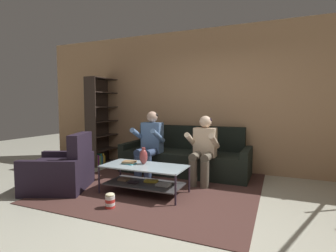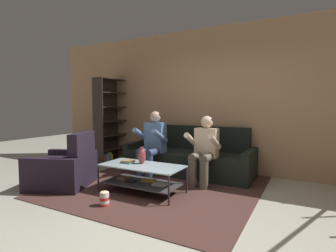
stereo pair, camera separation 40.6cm
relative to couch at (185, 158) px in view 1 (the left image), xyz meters
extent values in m
plane|color=#B9B8A3|center=(0.47, -1.95, -0.30)|extent=(16.80, 16.80, 0.00)
cube|color=tan|center=(0.47, 0.51, 1.15)|extent=(8.40, 0.12, 2.90)
cube|color=black|center=(0.00, -0.06, -0.08)|extent=(2.24, 0.87, 0.44)
cube|color=black|center=(0.00, 0.29, 0.38)|extent=(2.24, 0.18, 0.48)
cube|color=black|center=(-1.18, -0.06, -0.02)|extent=(0.13, 0.87, 0.56)
cube|color=black|center=(1.18, -0.06, -0.02)|extent=(0.13, 0.87, 0.56)
cylinder|color=#344566|center=(-0.62, -0.80, -0.08)|extent=(0.14, 0.14, 0.44)
cylinder|color=#344566|center=(-0.42, -0.80, -0.08)|extent=(0.14, 0.14, 0.44)
cylinder|color=#344566|center=(-0.62, -0.62, 0.18)|extent=(0.14, 0.42, 0.14)
cylinder|color=#344566|center=(-0.42, -0.62, 0.18)|extent=(0.14, 0.42, 0.14)
cube|color=#597AA8|center=(-0.52, -0.41, 0.43)|extent=(0.38, 0.22, 0.57)
cylinder|color=#597AA8|center=(-0.72, -0.59, 0.48)|extent=(0.09, 0.49, 0.31)
cylinder|color=#597AA8|center=(-0.31, -0.59, 0.48)|extent=(0.09, 0.49, 0.31)
sphere|color=tan|center=(-0.52, -0.41, 0.82)|extent=(0.21, 0.21, 0.21)
ellipsoid|color=black|center=(-0.52, -0.39, 0.85)|extent=(0.21, 0.21, 0.13)
cylinder|color=#625A4A|center=(0.42, -0.80, -0.08)|extent=(0.14, 0.14, 0.44)
cylinder|color=#625A4A|center=(0.62, -0.80, -0.08)|extent=(0.14, 0.14, 0.44)
cylinder|color=#625A4A|center=(0.42, -0.62, 0.18)|extent=(0.14, 0.42, 0.14)
cylinder|color=#625A4A|center=(0.62, -0.62, 0.18)|extent=(0.14, 0.42, 0.14)
cube|color=beige|center=(0.52, -0.41, 0.39)|extent=(0.38, 0.22, 0.51)
cylinder|color=beige|center=(0.31, -0.59, 0.44)|extent=(0.09, 0.49, 0.31)
cylinder|color=beige|center=(0.72, -0.59, 0.44)|extent=(0.09, 0.49, 0.31)
sphere|color=beige|center=(0.52, -0.41, 0.75)|extent=(0.21, 0.21, 0.21)
ellipsoid|color=black|center=(0.52, -0.39, 0.78)|extent=(0.21, 0.21, 0.13)
cube|color=#A8BFC8|center=(-0.16, -1.40, 0.12)|extent=(1.27, 0.60, 0.02)
cube|color=#403E3E|center=(-0.16, -1.40, -0.15)|extent=(1.17, 0.55, 0.02)
cylinder|color=#322635|center=(-0.78, -1.69, -0.09)|extent=(0.03, 0.03, 0.43)
cylinder|color=#322635|center=(0.46, -1.69, -0.09)|extent=(0.03, 0.03, 0.43)
cylinder|color=#322635|center=(-0.78, -1.11, -0.09)|extent=(0.03, 0.03, 0.43)
cylinder|color=#322635|center=(0.46, -1.11, -0.09)|extent=(0.03, 0.03, 0.43)
cube|color=#997556|center=(-0.53, -1.39, -0.13)|extent=(0.16, 0.16, 0.03)
cube|color=#2C222B|center=(-0.32, -1.46, -0.13)|extent=(0.15, 0.13, 0.02)
cube|color=gold|center=(-0.09, -1.32, -0.13)|extent=(0.23, 0.15, 0.03)
cube|color=silver|center=(0.15, -1.40, -0.13)|extent=(0.20, 0.15, 0.03)
cube|color=#482C27|center=(-0.08, -0.83, -0.30)|extent=(3.12, 3.34, 0.01)
cube|color=#6F5458|center=(-0.08, -0.83, -0.30)|extent=(1.72, 1.84, 0.00)
ellipsoid|color=brown|center=(-0.22, -1.31, 0.24)|extent=(0.12, 0.12, 0.23)
cylinder|color=brown|center=(-0.22, -1.31, 0.36)|extent=(0.06, 0.06, 0.05)
cube|color=teal|center=(-0.43, -1.40, 0.14)|extent=(0.23, 0.16, 0.02)
cube|color=#99724A|center=(-0.43, -1.38, 0.16)|extent=(0.20, 0.17, 0.03)
cube|color=#312620|center=(-2.02, -0.36, 0.67)|extent=(0.30, 0.03, 1.95)
cube|color=#312620|center=(-2.00, 0.72, 0.67)|extent=(0.30, 0.03, 1.95)
cube|color=#312620|center=(-2.15, 0.19, 0.67)|extent=(0.04, 1.10, 1.95)
cube|color=#312620|center=(-2.01, 0.18, -0.29)|extent=(0.32, 1.07, 0.02)
cube|color=#312620|center=(-2.01, 0.18, 0.02)|extent=(0.32, 1.07, 0.02)
cube|color=#312620|center=(-2.01, 0.18, 0.35)|extent=(0.32, 1.07, 0.02)
cube|color=#312620|center=(-2.01, 0.18, 0.67)|extent=(0.32, 1.07, 0.02)
cube|color=#312620|center=(-2.01, 0.18, 1.00)|extent=(0.32, 1.07, 0.02)
cube|color=#312620|center=(-2.01, 0.18, 1.32)|extent=(0.32, 1.07, 0.02)
cube|color=#312620|center=(-2.01, 0.18, 1.64)|extent=(0.32, 1.07, 0.02)
cube|color=#ABAF40|center=(-2.02, -0.32, -0.17)|extent=(0.25, 0.03, 0.23)
cube|color=#882C91|center=(-2.03, -0.27, -0.17)|extent=(0.27, 0.06, 0.23)
cube|color=#B3B945|center=(-2.00, -0.22, -0.18)|extent=(0.22, 0.04, 0.21)
cube|color=teal|center=(-2.00, -0.18, -0.15)|extent=(0.22, 0.05, 0.26)
cube|color=#3056AA|center=(-2.00, -0.13, -0.19)|extent=(0.22, 0.04, 0.19)
cube|color=gold|center=(-2.02, -0.10, -0.16)|extent=(0.26, 0.04, 0.25)
cube|color=gold|center=(-2.00, -0.05, -0.19)|extent=(0.23, 0.04, 0.19)
cube|color=black|center=(-1.51, -1.76, -0.08)|extent=(1.07, 0.95, 0.44)
cube|color=black|center=(-1.18, -1.63, 0.37)|extent=(0.40, 0.68, 0.45)
cube|color=black|center=(-1.66, -1.40, -0.03)|extent=(0.86, 0.43, 0.54)
cube|color=black|center=(-1.37, -2.13, -0.03)|extent=(0.86, 0.43, 0.54)
cylinder|color=red|center=(-0.29, -2.10, -0.28)|extent=(0.13, 0.13, 0.04)
cylinder|color=white|center=(-0.29, -2.10, -0.24)|extent=(0.13, 0.13, 0.04)
cylinder|color=red|center=(-0.29, -2.10, -0.20)|extent=(0.13, 0.13, 0.04)
cylinder|color=white|center=(-0.29, -2.10, -0.15)|extent=(0.13, 0.13, 0.04)
ellipsoid|color=beige|center=(-0.29, -2.10, -0.12)|extent=(0.12, 0.12, 0.04)
camera|label=1|loc=(1.70, -4.85, 1.04)|focal=28.00mm
camera|label=2|loc=(2.06, -4.67, 1.04)|focal=28.00mm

